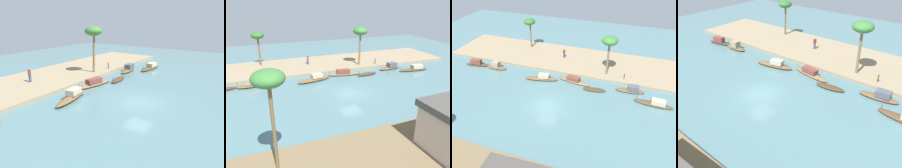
% 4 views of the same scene
% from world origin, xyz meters
% --- Properties ---
extents(river_water, '(74.04, 74.04, 0.00)m').
position_xyz_m(river_water, '(0.00, 0.00, 0.00)').
color(river_water, slate).
rests_on(river_water, ground).
extents(riverbank_left, '(46.43, 10.20, 0.34)m').
position_xyz_m(riverbank_left, '(0.00, -13.80, 0.17)').
color(riverbank_left, '#937F60').
rests_on(riverbank_left, ground).
extents(sampan_with_tall_canopy, '(5.29, 2.09, 1.10)m').
position_xyz_m(sampan_with_tall_canopy, '(3.17, -5.88, 0.39)').
color(sampan_with_tall_canopy, brown).
rests_on(sampan_with_tall_canopy, river_water).
extents(sampan_open_hull, '(4.46, 1.61, 1.16)m').
position_xyz_m(sampan_open_hull, '(15.84, -6.61, 0.44)').
color(sampan_open_hull, '#47331E').
rests_on(sampan_open_hull, river_water).
extents(sampan_downstream_large, '(5.33, 1.85, 0.96)m').
position_xyz_m(sampan_downstream_large, '(-1.78, -6.89, 0.35)').
color(sampan_downstream_large, brown).
rests_on(sampan_downstream_large, river_water).
extents(sampan_near_left_bank, '(3.58, 1.25, 1.31)m').
position_xyz_m(sampan_near_left_bank, '(11.95, -6.71, 0.46)').
color(sampan_near_left_bank, brown).
rests_on(sampan_near_left_bank, river_water).
extents(sampan_with_red_awning, '(4.22, 1.45, 1.10)m').
position_xyz_m(sampan_with_red_awning, '(-10.40, -7.07, 0.40)').
color(sampan_with_red_awning, brown).
rests_on(sampan_with_red_awning, river_water).
extents(sampan_upstream_small, '(3.49, 1.37, 0.83)m').
position_xyz_m(sampan_upstream_small, '(-5.24, -5.69, 0.19)').
color(sampan_upstream_small, '#47331E').
rests_on(sampan_upstream_small, river_water).
extents(sampan_midstream, '(5.22, 1.50, 0.96)m').
position_xyz_m(sampan_midstream, '(-13.69, -4.92, 0.35)').
color(sampan_midstream, brown).
rests_on(sampan_midstream, river_water).
extents(person_on_near_bank, '(0.40, 0.48, 1.74)m').
position_xyz_m(person_on_near_bank, '(2.19, -13.79, 1.15)').
color(person_on_near_bank, '#33477A').
rests_on(person_on_near_bank, riverbank_left).
extents(mooring_post, '(0.14, 0.14, 0.93)m').
position_xyz_m(mooring_post, '(-9.05, -9.89, 0.81)').
color(mooring_post, '#4C3823').
rests_on(mooring_post, riverbank_left).
extents(palm_tree_left_near, '(2.42, 2.42, 6.46)m').
position_xyz_m(palm_tree_left_near, '(-6.17, -10.36, 5.91)').
color(palm_tree_left_near, '#7F6647').
rests_on(palm_tree_left_near, riverbank_left).
extents(palm_tree_left_far, '(2.17, 2.17, 5.72)m').
position_xyz_m(palm_tree_left_far, '(9.94, -16.27, 5.26)').
color(palm_tree_left_far, brown).
rests_on(palm_tree_left_far, riverbank_left).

